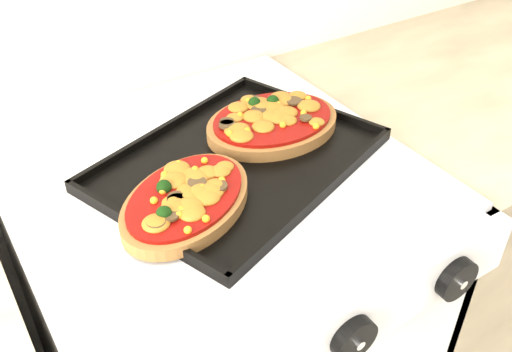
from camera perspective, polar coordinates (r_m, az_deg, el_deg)
stove at (r=1.20m, az=-3.36°, el=-17.05°), size 0.60×0.60×0.91m
control_panel at (r=0.73m, az=8.24°, el=-14.98°), size 0.60×0.02×0.09m
knob_center at (r=0.72m, az=9.76°, el=-15.72°), size 0.06×0.02×0.06m
knob_right at (r=0.82m, az=19.41°, el=-9.70°), size 0.06×0.02×0.06m
baking_tray at (r=0.87m, az=-1.77°, el=1.75°), size 0.49×0.43×0.02m
pizza_left at (r=0.78m, az=-7.03°, el=-2.27°), size 0.27×0.24×0.03m
pizza_right at (r=0.94m, az=1.67°, el=5.48°), size 0.23×0.17×0.03m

